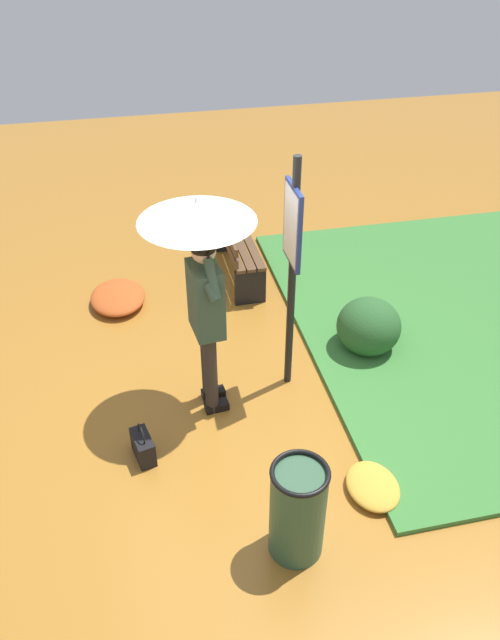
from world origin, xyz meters
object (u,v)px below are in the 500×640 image
at_px(person_with_umbrella, 201,256).
at_px(trash_bin, 298,510).
at_px(park_bench, 236,246).
at_px(info_sign_post, 292,252).
at_px(handbag, 143,447).

distance_m(person_with_umbrella, trash_bin, 2.11).
relative_size(park_bench, trash_bin, 1.68).
xyz_separation_m(info_sign_post, park_bench, (2.05, 0.10, -1.04)).
relative_size(handbag, park_bench, 0.26).
bearing_deg(info_sign_post, park_bench, 2.77).
relative_size(info_sign_post, trash_bin, 2.76).
bearing_deg(person_with_umbrella, trash_bin, -167.91).
bearing_deg(handbag, trash_bin, -137.44).
distance_m(handbag, park_bench, 3.08).
distance_m(info_sign_post, trash_bin, 2.13).
height_order(person_with_umbrella, handbag, person_with_umbrella).
xyz_separation_m(person_with_umbrella, handbag, (-0.62, 0.66, -1.42)).
distance_m(person_with_umbrella, info_sign_post, 0.81).
height_order(park_bench, trash_bin, trash_bin).
relative_size(person_with_umbrella, info_sign_post, 0.89).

